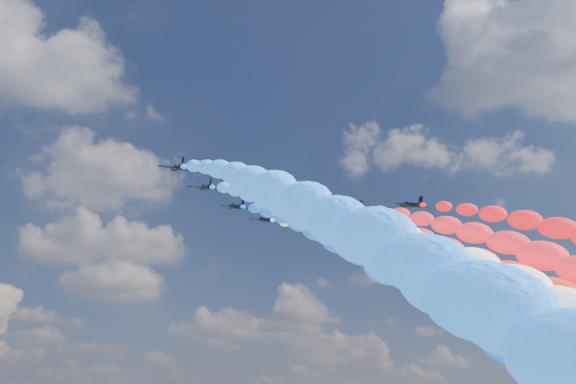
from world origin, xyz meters
name	(u,v)px	position (x,y,z in m)	size (l,w,h in m)	color
jet_0	(178,168)	(-30.10, -6.54, 97.14)	(8.36, 11.21, 2.47)	black
trail_0	(288,219)	(-30.10, -62.79, 70.99)	(7.24, 110.62, 56.91)	#2172FB
jet_1	(206,187)	(-20.80, 3.27, 97.14)	(8.36, 11.21, 2.47)	black
trail_1	(319,244)	(-20.80, -52.99, 70.99)	(7.24, 110.62, 56.91)	#2C6EFF
jet_2	(237,207)	(-9.41, 14.28, 97.14)	(8.36, 11.21, 2.47)	black
trail_2	(351,266)	(-9.41, -41.98, 70.99)	(7.24, 110.62, 56.91)	blue
jet_3	(281,204)	(-0.19, 7.93, 97.14)	(8.36, 11.21, 2.47)	black
trail_3	(421,263)	(-0.19, -48.32, 70.99)	(7.24, 110.62, 56.91)	white
jet_4	(266,220)	(1.68, 21.90, 97.14)	(8.36, 11.21, 2.47)	black
trail_4	(384,280)	(1.68, -34.35, 70.99)	(7.24, 110.62, 56.91)	silver
jet_5	(315,214)	(11.18, 12.13, 97.14)	(8.36, 11.21, 2.47)	black
trail_5	(461,274)	(11.18, -44.12, 70.99)	(7.24, 110.62, 56.91)	red
jet_6	(353,209)	(17.93, 3.88, 97.14)	(8.36, 11.21, 2.47)	black
trail_6	(526,268)	(17.93, -52.37, 70.99)	(7.24, 110.62, 56.91)	red
jet_7	(411,205)	(29.38, -4.90, 97.14)	(8.36, 11.21, 2.47)	black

